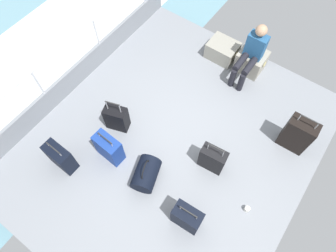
{
  "coord_description": "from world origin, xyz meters",
  "views": [
    {
      "loc": [
        1.21,
        -1.82,
        4.6
      ],
      "look_at": [
        -0.16,
        0.1,
        0.25
      ],
      "focal_mm": 31.79,
      "sensor_mm": 36.0,
      "label": 1
    }
  ],
  "objects_px": {
    "suitcase_1": "(117,118)",
    "paper_cup": "(247,209)",
    "suitcase_0": "(61,157)",
    "passenger_seated": "(251,53)",
    "suitcase_2": "(297,134)",
    "cargo_crate_1": "(251,61)",
    "suitcase_3": "(213,159)",
    "suitcase_4": "(109,148)",
    "duffel_bag": "(146,174)",
    "suitcase_5": "(187,217)",
    "cargo_crate_0": "(222,50)"
  },
  "relations": [
    {
      "from": "suitcase_1",
      "to": "paper_cup",
      "type": "bearing_deg",
      "value": 0.07
    },
    {
      "from": "suitcase_0",
      "to": "passenger_seated",
      "type": "bearing_deg",
      "value": 65.8
    },
    {
      "from": "suitcase_1",
      "to": "suitcase_2",
      "type": "height_order",
      "value": "suitcase_2"
    },
    {
      "from": "suitcase_2",
      "to": "cargo_crate_1",
      "type": "bearing_deg",
      "value": 142.27
    },
    {
      "from": "suitcase_1",
      "to": "suitcase_3",
      "type": "relative_size",
      "value": 1.05
    },
    {
      "from": "suitcase_0",
      "to": "suitcase_4",
      "type": "xyz_separation_m",
      "value": [
        0.52,
        0.56,
        0.0
      ]
    },
    {
      "from": "cargo_crate_1",
      "to": "suitcase_0",
      "type": "bearing_deg",
      "value": -113.06
    },
    {
      "from": "cargo_crate_1",
      "to": "paper_cup",
      "type": "xyz_separation_m",
      "value": [
        1.29,
        -2.47,
        -0.16
      ]
    },
    {
      "from": "suitcase_3",
      "to": "paper_cup",
      "type": "bearing_deg",
      "value": -20.18
    },
    {
      "from": "cargo_crate_1",
      "to": "suitcase_3",
      "type": "bearing_deg",
      "value": -78.05
    },
    {
      "from": "suitcase_2",
      "to": "suitcase_4",
      "type": "xyz_separation_m",
      "value": [
        -2.34,
        -1.92,
        -0.08
      ]
    },
    {
      "from": "duffel_bag",
      "to": "suitcase_5",
      "type": "bearing_deg",
      "value": -12.22
    },
    {
      "from": "cargo_crate_0",
      "to": "suitcase_3",
      "type": "height_order",
      "value": "suitcase_3"
    },
    {
      "from": "suitcase_3",
      "to": "duffel_bag",
      "type": "distance_m",
      "value": 1.07
    },
    {
      "from": "cargo_crate_1",
      "to": "suitcase_4",
      "type": "xyz_separation_m",
      "value": [
        -0.98,
        -2.97,
        0.06
      ]
    },
    {
      "from": "suitcase_0",
      "to": "duffel_bag",
      "type": "distance_m",
      "value": 1.37
    },
    {
      "from": "cargo_crate_0",
      "to": "suitcase_2",
      "type": "height_order",
      "value": "suitcase_2"
    },
    {
      "from": "cargo_crate_1",
      "to": "suitcase_5",
      "type": "distance_m",
      "value": 3.2
    },
    {
      "from": "suitcase_0",
      "to": "suitcase_2",
      "type": "xyz_separation_m",
      "value": [
        2.86,
        2.48,
        0.08
      ]
    },
    {
      "from": "cargo_crate_1",
      "to": "suitcase_0",
      "type": "distance_m",
      "value": 3.84
    },
    {
      "from": "suitcase_4",
      "to": "duffel_bag",
      "type": "bearing_deg",
      "value": 1.75
    },
    {
      "from": "suitcase_2",
      "to": "duffel_bag",
      "type": "height_order",
      "value": "suitcase_2"
    },
    {
      "from": "paper_cup",
      "to": "suitcase_2",
      "type": "bearing_deg",
      "value": 87.3
    },
    {
      "from": "suitcase_3",
      "to": "suitcase_5",
      "type": "xyz_separation_m",
      "value": [
        0.17,
        -0.98,
        -0.0
      ]
    },
    {
      "from": "cargo_crate_0",
      "to": "cargo_crate_1",
      "type": "height_order",
      "value": "cargo_crate_1"
    },
    {
      "from": "passenger_seated",
      "to": "paper_cup",
      "type": "distance_m",
      "value": 2.67
    },
    {
      "from": "suitcase_0",
      "to": "duffel_bag",
      "type": "bearing_deg",
      "value": 25.17
    },
    {
      "from": "cargo_crate_0",
      "to": "suitcase_5",
      "type": "distance_m",
      "value": 3.32
    },
    {
      "from": "suitcase_2",
      "to": "suitcase_3",
      "type": "bearing_deg",
      "value": -128.8
    },
    {
      "from": "suitcase_4",
      "to": "suitcase_1",
      "type": "bearing_deg",
      "value": 117.69
    },
    {
      "from": "suitcase_4",
      "to": "suitcase_3",
      "type": "bearing_deg",
      "value": 29.18
    },
    {
      "from": "passenger_seated",
      "to": "suitcase_0",
      "type": "xyz_separation_m",
      "value": [
        -1.5,
        -3.34,
        -0.33
      ]
    },
    {
      "from": "cargo_crate_0",
      "to": "suitcase_1",
      "type": "relative_size",
      "value": 0.82
    },
    {
      "from": "suitcase_2",
      "to": "suitcase_4",
      "type": "distance_m",
      "value": 3.03
    },
    {
      "from": "suitcase_3",
      "to": "suitcase_5",
      "type": "bearing_deg",
      "value": -79.94
    },
    {
      "from": "suitcase_0",
      "to": "paper_cup",
      "type": "relative_size",
      "value": 6.24
    },
    {
      "from": "passenger_seated",
      "to": "suitcase_3",
      "type": "height_order",
      "value": "passenger_seated"
    },
    {
      "from": "passenger_seated",
      "to": "duffel_bag",
      "type": "height_order",
      "value": "passenger_seated"
    },
    {
      "from": "suitcase_5",
      "to": "duffel_bag",
      "type": "height_order",
      "value": "suitcase_5"
    },
    {
      "from": "suitcase_4",
      "to": "paper_cup",
      "type": "xyz_separation_m",
      "value": [
        2.27,
        0.5,
        -0.22
      ]
    },
    {
      "from": "cargo_crate_0",
      "to": "duffel_bag",
      "type": "bearing_deg",
      "value": -83.43
    },
    {
      "from": "suitcase_1",
      "to": "cargo_crate_1",
      "type": "bearing_deg",
      "value": 63.24
    },
    {
      "from": "suitcase_4",
      "to": "cargo_crate_1",
      "type": "bearing_deg",
      "value": 71.64
    },
    {
      "from": "suitcase_4",
      "to": "duffel_bag",
      "type": "height_order",
      "value": "suitcase_4"
    },
    {
      "from": "passenger_seated",
      "to": "suitcase_1",
      "type": "bearing_deg",
      "value": -118.61
    },
    {
      "from": "cargo_crate_1",
      "to": "suitcase_3",
      "type": "height_order",
      "value": "suitcase_3"
    },
    {
      "from": "suitcase_1",
      "to": "duffel_bag",
      "type": "height_order",
      "value": "suitcase_1"
    },
    {
      "from": "cargo_crate_1",
      "to": "suitcase_5",
      "type": "height_order",
      "value": "suitcase_5"
    },
    {
      "from": "suitcase_2",
      "to": "cargo_crate_0",
      "type": "bearing_deg",
      "value": 152.92
    },
    {
      "from": "paper_cup",
      "to": "suitcase_3",
      "type": "bearing_deg",
      "value": 159.82
    }
  ]
}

